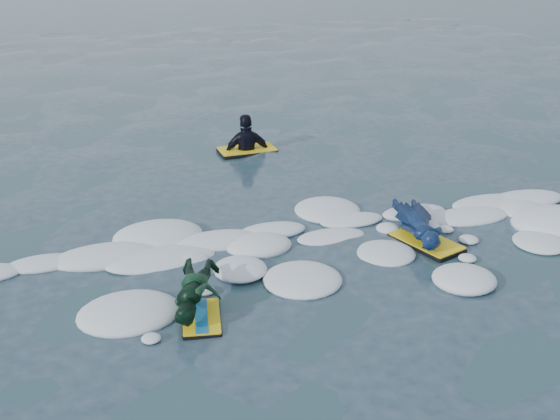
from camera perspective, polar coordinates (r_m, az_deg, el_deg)
The scene contains 5 objects.
ground at distance 7.92m, azimuth -5.06°, elevation -7.84°, with size 120.00×120.00×0.00m, color #1B3441.
foam_band at distance 8.81m, azimuth -6.54°, elevation -4.55°, with size 12.00×3.10×0.30m, color white, non-canonical shape.
prone_woman_unit at distance 9.59m, azimuth 11.25°, elevation -1.25°, with size 0.82×1.55×0.37m.
prone_child_unit at distance 7.73m, azimuth -6.74°, elevation -6.82°, with size 0.93×1.25×0.44m.
waiting_rider_unit at distance 12.99m, azimuth -2.68°, elevation 4.44°, with size 1.07×0.61×1.57m.
Camera 1 is at (-1.37, -6.69, 4.02)m, focal length 45.00 mm.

